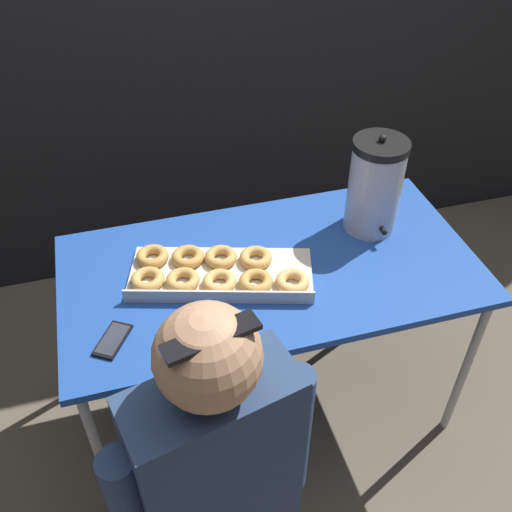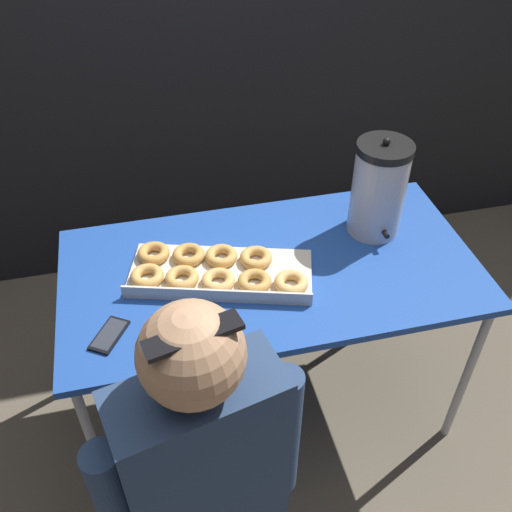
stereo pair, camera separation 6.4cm
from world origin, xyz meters
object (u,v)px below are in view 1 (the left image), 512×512
Objects in this scene: donut_box at (216,272)px; coffee_urn at (375,186)px; cell_phone at (113,340)px; person_seated at (220,493)px.

coffee_urn is at bearing 27.79° from donut_box.
cell_phone is (-0.97, -0.31, -0.17)m from coffee_urn.
cell_phone is at bearing -79.47° from person_seated.
donut_box is at bearing -168.73° from coffee_urn.
cell_phone is at bearing -162.28° from coffee_urn.
coffee_urn is 1.03m from cell_phone.
coffee_urn is 0.29× the size of person_seated.
donut_box is 0.70m from person_seated.
donut_box reaches higher than cell_phone.
person_seated is at bearing -86.06° from donut_box.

